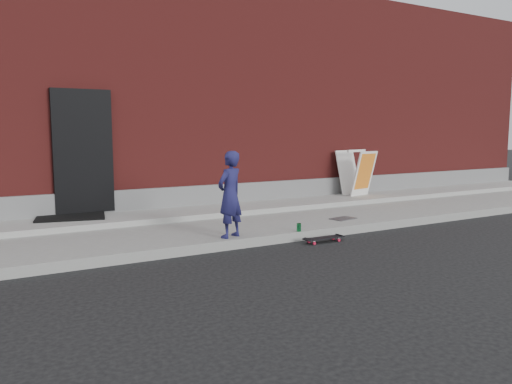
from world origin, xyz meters
TOP-DOWN VIEW (x-y plane):
  - ground at (0.00, 0.00)m, footprint 80.00×80.00m
  - sidewalk at (0.00, 1.50)m, footprint 20.00×3.00m
  - apron at (0.00, 2.40)m, footprint 20.00×1.20m
  - building at (-0.00, 6.99)m, footprint 20.00×8.10m
  - child at (-0.99, 0.20)m, footprint 0.57×0.49m
  - skateboard at (0.46, -0.26)m, footprint 0.70×0.19m
  - pizza_sign at (3.57, 2.55)m, footprint 0.79×0.88m
  - soda_can at (0.18, 0.05)m, footprint 0.10×0.10m
  - doormat at (-2.90, 2.70)m, footprint 1.31×1.15m
  - utility_plate at (1.56, 0.60)m, footprint 0.51×0.38m

SIDE VIEW (x-z plane):
  - ground at x=0.00m, z-range 0.00..0.00m
  - skateboard at x=0.46m, z-range 0.03..0.10m
  - sidewalk at x=0.00m, z-range 0.00..0.15m
  - utility_plate at x=1.56m, z-range 0.15..0.16m
  - apron at x=0.00m, z-range 0.15..0.25m
  - soda_can at x=0.18m, z-range 0.15..0.28m
  - doormat at x=-2.90m, z-range 0.25..0.28m
  - pizza_sign at x=3.57m, z-range 0.25..1.33m
  - child at x=-0.99m, z-range 0.15..1.48m
  - building at x=0.00m, z-range 0.00..5.00m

